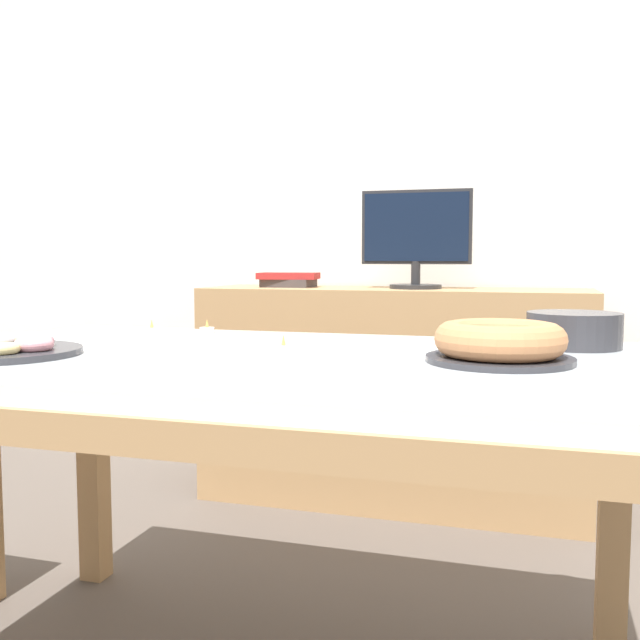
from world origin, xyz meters
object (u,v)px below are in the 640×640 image
object	(u,v)px
book_stack	(289,279)
tealight_near_front	(152,330)
computer_monitor	(416,239)
tealight_right_edge	(207,330)
plate_stack	(574,330)
tealight_near_cakes	(283,348)
pastry_platter	(1,348)
cake_chocolate_round	(500,343)

from	to	relation	value
book_stack	tealight_near_front	distance (m)	1.05
computer_monitor	book_stack	world-z (taller)	computer_monitor
tealight_right_edge	plate_stack	bearing A→B (deg)	-2.29
book_stack	tealight_near_front	world-z (taller)	book_stack
computer_monitor	tealight_near_front	xyz separation A→B (m)	(-0.54, -1.04, -0.27)
tealight_right_edge	tealight_near_cakes	xyz separation A→B (m)	(0.33, -0.32, 0.00)
book_stack	tealight_near_cakes	bearing A→B (deg)	-71.13
pastry_platter	computer_monitor	bearing A→B (deg)	67.66
cake_chocolate_round	tealight_near_cakes	bearing A→B (deg)	178.31
tealight_near_cakes	plate_stack	bearing A→B (deg)	24.98
book_stack	pastry_platter	xyz separation A→B (m)	(-0.10, -1.52, -0.10)
tealight_near_front	plate_stack	bearing A→B (deg)	0.76
computer_monitor	plate_stack	world-z (taller)	computer_monitor
book_stack	pastry_platter	size ratio (longest dim) A/B	0.78
cake_chocolate_round	tealight_near_cakes	distance (m)	0.45
tealight_near_cakes	pastry_platter	bearing A→B (deg)	-159.23
plate_stack	tealight_near_cakes	size ratio (longest dim) A/B	5.25
tealight_near_front	tealight_near_cakes	bearing A→B (deg)	-29.38
cake_chocolate_round	tealight_right_edge	xyz separation A→B (m)	(-0.79, 0.33, -0.03)
tealight_near_front	tealight_right_edge	bearing A→B (deg)	20.53
pastry_platter	tealight_right_edge	world-z (taller)	pastry_platter
tealight_near_cakes	tealight_near_front	xyz separation A→B (m)	(-0.47, 0.27, 0.00)
tealight_near_front	pastry_platter	bearing A→B (deg)	-99.52
computer_monitor	tealight_near_cakes	xyz separation A→B (m)	(-0.07, -1.31, -0.27)
cake_chocolate_round	pastry_platter	distance (m)	1.02
book_stack	tealight_near_cakes	xyz separation A→B (m)	(0.45, -1.31, -0.11)
tealight_near_cakes	tealight_right_edge	bearing A→B (deg)	136.43
computer_monitor	tealight_near_front	distance (m)	1.21
cake_chocolate_round	tealight_near_front	distance (m)	0.97
book_stack	cake_chocolate_round	distance (m)	1.60
book_stack	tealight_near_front	xyz separation A→B (m)	(-0.02, -1.04, -0.11)
cake_chocolate_round	tealight_near_front	world-z (taller)	cake_chocolate_round
plate_stack	computer_monitor	bearing A→B (deg)	117.26
computer_monitor	plate_stack	size ratio (longest dim) A/B	2.02
computer_monitor	tealight_right_edge	world-z (taller)	computer_monitor
computer_monitor	tealight_near_front	size ratio (longest dim) A/B	10.60
book_stack	cake_chocolate_round	world-z (taller)	book_stack
computer_monitor	pastry_platter	size ratio (longest dim) A/B	1.30
pastry_platter	tealight_near_cakes	size ratio (longest dim) A/B	8.16
pastry_platter	tealight_near_front	bearing A→B (deg)	80.48
computer_monitor	tealight_near_cakes	bearing A→B (deg)	-93.14
book_stack	plate_stack	size ratio (longest dim) A/B	1.22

